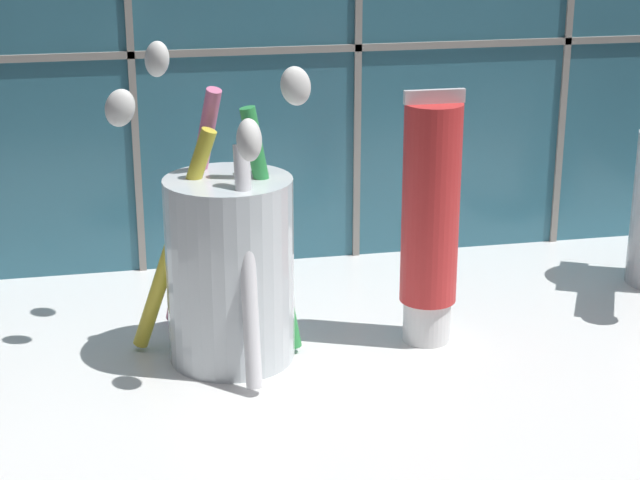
{
  "coord_description": "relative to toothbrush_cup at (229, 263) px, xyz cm",
  "views": [
    {
      "loc": [
        -16.31,
        -54.19,
        29.14
      ],
      "look_at": [
        -4.85,
        1.37,
        9.65
      ],
      "focal_mm": 60.0,
      "sensor_mm": 36.0,
      "label": 1
    }
  ],
  "objects": [
    {
      "name": "toothbrush_cup",
      "position": [
        0.0,
        0.0,
        0.0
      ],
      "size": [
        11.9,
        13.44,
        18.12
      ],
      "color": "silver",
      "rests_on": "sink_counter"
    },
    {
      "name": "sink_counter",
      "position": [
        9.79,
        -3.48,
        -6.9
      ],
      "size": [
        63.21,
        39.58,
        2.0
      ],
      "primitive_type": "cube",
      "color": "white",
      "rests_on": "ground"
    },
    {
      "name": "toothpaste_tube",
      "position": [
        12.04,
        -0.05,
        1.82
      ],
      "size": [
        3.6,
        3.43,
        15.52
      ],
      "color": "white",
      "rests_on": "sink_counter"
    }
  ]
}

